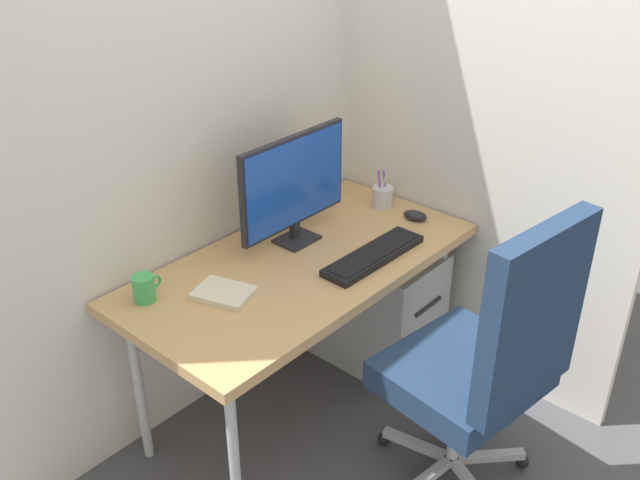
{
  "coord_description": "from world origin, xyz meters",
  "views": [
    {
      "loc": [
        -1.66,
        -1.56,
        2.04
      ],
      "look_at": [
        0.03,
        -0.07,
        0.8
      ],
      "focal_mm": 39.65,
      "sensor_mm": 36.0,
      "label": 1
    }
  ],
  "objects": [
    {
      "name": "ground_plane",
      "position": [
        0.0,
        0.0,
        0.0
      ],
      "size": [
        8.0,
        8.0,
        0.0
      ],
      "primitive_type": "plane",
      "color": "#4C4C51"
    },
    {
      "name": "wall_back",
      "position": [
        0.0,
        0.38,
        1.4
      ],
      "size": [
        2.39,
        0.04,
        2.8
      ],
      "primitive_type": "cube",
      "color": "silver",
      "rests_on": "ground_plane"
    },
    {
      "name": "wall_side_right",
      "position": [
        0.72,
        -0.14,
        1.4
      ],
      "size": [
        0.04,
        1.7,
        2.8
      ],
      "primitive_type": "cube",
      "color": "silver",
      "rests_on": "ground_plane"
    },
    {
      "name": "desk",
      "position": [
        0.0,
        0.0,
        0.65
      ],
      "size": [
        1.38,
        0.69,
        0.7
      ],
      "color": "tan",
      "rests_on": "ground_plane"
    },
    {
      "name": "office_chair",
      "position": [
        0.08,
        -0.76,
        0.6
      ],
      "size": [
        0.58,
        0.59,
        1.12
      ],
      "color": "black",
      "rests_on": "ground_plane"
    },
    {
      "name": "filing_cabinet",
      "position": [
        0.46,
        -0.03,
        0.28
      ],
      "size": [
        0.36,
        0.52,
        0.56
      ],
      "color": "#B2B5BA",
      "rests_on": "ground_plane"
    },
    {
      "name": "monitor",
      "position": [
        0.1,
        0.13,
        0.94
      ],
      "size": [
        0.54,
        0.13,
        0.43
      ],
      "color": "black",
      "rests_on": "desk"
    },
    {
      "name": "keyboard",
      "position": [
        0.19,
        -0.2,
        0.72
      ],
      "size": [
        0.47,
        0.13,
        0.03
      ],
      "color": "black",
      "rests_on": "desk"
    },
    {
      "name": "mouse",
      "position": [
        0.56,
        -0.13,
        0.72
      ],
      "size": [
        0.08,
        0.11,
        0.04
      ],
      "primitive_type": "ellipsoid",
      "rotation": [
        0.0,
        0.0,
        0.23
      ],
      "color": "black",
      "rests_on": "desk"
    },
    {
      "name": "pen_holder",
      "position": [
        0.57,
        0.05,
        0.75
      ],
      "size": [
        0.09,
        0.09,
        0.17
      ],
      "color": "silver",
      "rests_on": "desk"
    },
    {
      "name": "notebook",
      "position": [
        -0.35,
        0.04,
        0.71
      ],
      "size": [
        0.2,
        0.23,
        0.02
      ],
      "primitive_type": "cube",
      "rotation": [
        0.0,
        0.0,
        0.31
      ],
      "color": "beige",
      "rests_on": "desk"
    },
    {
      "name": "coffee_mug",
      "position": [
        -0.54,
        0.22,
        0.75
      ],
      "size": [
        0.11,
        0.08,
        0.09
      ],
      "color": "#3FAD59",
      "rests_on": "desk"
    }
  ]
}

